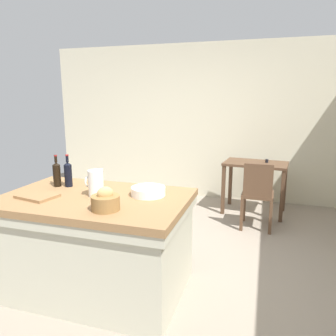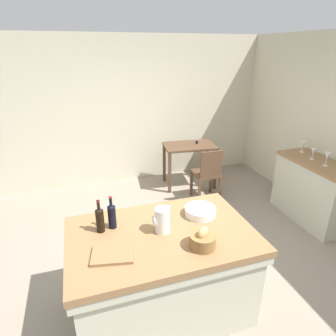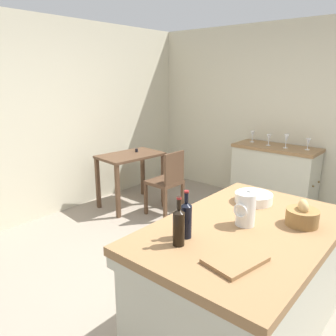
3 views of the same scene
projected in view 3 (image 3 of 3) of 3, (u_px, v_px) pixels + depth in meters
ground_plane at (201, 287)px, 3.02m from camera, size 6.76×6.76×0.00m
wall_back at (39, 121)px, 4.29m from camera, size 5.32×0.12×2.60m
wall_right at (311, 118)px, 4.57m from camera, size 0.12×5.20×2.60m
island_table at (243, 278)px, 2.35m from camera, size 1.61×1.03×0.88m
side_cabinet at (274, 177)px, 4.75m from camera, size 0.52×1.17×0.91m
writing_desk at (131, 163)px, 4.78m from camera, size 0.95×0.65×0.83m
wooden_chair at (167, 181)px, 4.47m from camera, size 0.41×0.41×0.91m
pitcher at (246, 209)px, 2.23m from camera, size 0.17×0.13×0.27m
wash_bowl at (254, 198)px, 2.65m from camera, size 0.30×0.30×0.07m
bread_basket at (302, 216)px, 2.24m from camera, size 0.22×0.22×0.18m
cutting_board at (235, 260)px, 1.80m from camera, size 0.36×0.29×0.02m
wine_bottle_dark at (186, 219)px, 2.05m from camera, size 0.07×0.07×0.31m
wine_bottle_amber at (179, 226)px, 1.96m from camera, size 0.07×0.07×0.31m
wine_glass_far_left at (308, 142)px, 4.37m from camera, size 0.07×0.07×0.15m
wine_glass_left at (286, 139)px, 4.48m from camera, size 0.07×0.07×0.19m
wine_glass_middle at (269, 138)px, 4.66m from camera, size 0.07×0.07×0.15m
wine_glass_right at (252, 135)px, 4.89m from camera, size 0.07×0.07×0.16m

